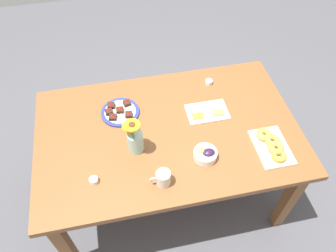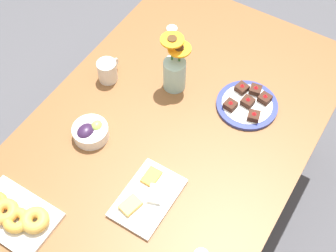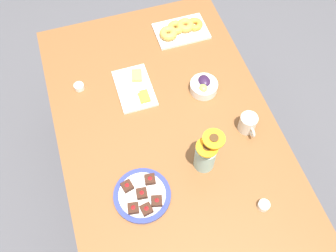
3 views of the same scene
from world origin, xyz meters
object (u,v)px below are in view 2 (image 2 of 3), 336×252
(coffee_mug, at_px, (108,71))
(flower_vase, at_px, (175,71))
(cheese_platter, at_px, (147,197))
(croissant_platter, at_px, (15,215))
(dining_table, at_px, (168,144))
(grape_bowl, at_px, (90,132))
(jam_cup_berry, at_px, (172,30))
(dessert_plate, at_px, (247,104))

(coffee_mug, bearing_deg, flower_vase, -66.23)
(coffee_mug, distance_m, cheese_platter, 0.57)
(croissant_platter, bearing_deg, flower_vase, -11.04)
(dining_table, bearing_deg, grape_bowl, 125.36)
(grape_bowl, xyz_separation_m, croissant_platter, (-0.40, 0.01, -0.01))
(cheese_platter, bearing_deg, dining_table, 17.15)
(cheese_platter, relative_size, jam_cup_berry, 5.42)
(coffee_mug, xyz_separation_m, flower_vase, (0.11, -0.25, 0.04))
(jam_cup_berry, distance_m, flower_vase, 0.31)
(croissant_platter, relative_size, jam_cup_berry, 5.83)
(croissant_platter, bearing_deg, dessert_plate, -28.24)
(croissant_platter, distance_m, dessert_plate, 0.95)
(grape_bowl, distance_m, dessert_plate, 0.62)
(coffee_mug, bearing_deg, cheese_platter, -130.76)
(grape_bowl, distance_m, flower_vase, 0.41)
(dining_table, xyz_separation_m, cheese_platter, (-0.27, -0.08, 0.10))
(dining_table, xyz_separation_m, grape_bowl, (-0.17, 0.24, 0.12))
(dining_table, xyz_separation_m, jam_cup_berry, (0.46, 0.27, 0.10))
(dessert_plate, bearing_deg, dining_table, 143.71)
(cheese_platter, distance_m, dessert_plate, 0.56)
(cheese_platter, distance_m, jam_cup_berry, 0.82)
(cheese_platter, bearing_deg, flower_vase, 20.76)
(dining_table, bearing_deg, croissant_platter, 156.13)
(croissant_platter, relative_size, dessert_plate, 1.16)
(dining_table, distance_m, dessert_plate, 0.35)
(cheese_platter, xyz_separation_m, croissant_platter, (-0.29, 0.33, 0.01))
(cheese_platter, distance_m, croissant_platter, 0.44)
(dining_table, distance_m, cheese_platter, 0.30)
(jam_cup_berry, bearing_deg, cheese_platter, -154.59)
(coffee_mug, distance_m, flower_vase, 0.28)
(cheese_platter, bearing_deg, grape_bowl, 71.82)
(jam_cup_berry, bearing_deg, dessert_plate, -112.62)
(cheese_platter, height_order, flower_vase, flower_vase)
(croissant_platter, bearing_deg, jam_cup_berry, 0.88)
(jam_cup_berry, bearing_deg, grape_bowl, -177.31)
(cheese_platter, xyz_separation_m, dessert_plate, (0.54, -0.11, 0.00))
(grape_bowl, distance_m, croissant_platter, 0.40)
(dining_table, relative_size, coffee_mug, 14.05)
(croissant_platter, distance_m, jam_cup_berry, 1.03)
(coffee_mug, xyz_separation_m, grape_bowl, (-0.27, -0.11, -0.02))
(dining_table, xyz_separation_m, coffee_mug, (0.10, 0.35, 0.13))
(dining_table, height_order, cheese_platter, cheese_platter)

